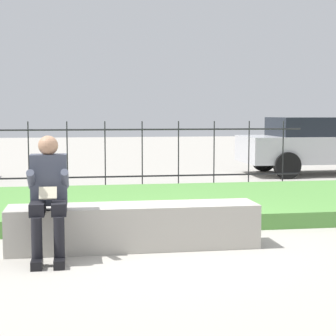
{
  "coord_description": "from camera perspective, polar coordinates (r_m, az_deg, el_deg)",
  "views": [
    {
      "loc": [
        -0.92,
        -6.27,
        1.53
      ],
      "look_at": [
        0.2,
        0.58,
        0.86
      ],
      "focal_mm": 60.0,
      "sensor_mm": 36.0,
      "label": 1
    }
  ],
  "objects": [
    {
      "name": "ground_plane",
      "position": [
        6.52,
        -0.91,
        -8.02
      ],
      "size": [
        60.0,
        60.0,
        0.0
      ],
      "primitive_type": "plane",
      "color": "#A8A399"
    },
    {
      "name": "stone_bench",
      "position": [
        6.43,
        -3.47,
        -6.17
      ],
      "size": [
        2.83,
        0.56,
        0.5
      ],
      "color": "#ADA89E",
      "rests_on": "ground_plane"
    },
    {
      "name": "person_seated_reader",
      "position": [
        6.01,
        -12.04,
        -2.32
      ],
      "size": [
        0.42,
        0.73,
        1.3
      ],
      "color": "black",
      "rests_on": "ground_plane"
    },
    {
      "name": "grass_berm",
      "position": [
        8.81,
        -3.15,
        -3.74
      ],
      "size": [
        9.37,
        3.35,
        0.22
      ],
      "color": "#569342",
      "rests_on": "ground_plane"
    },
    {
      "name": "iron_fence",
      "position": [
        11.18,
        -4.52,
        1.42
      ],
      "size": [
        7.37,
        0.03,
        1.38
      ],
      "color": "#232326",
      "rests_on": "ground_plane"
    },
    {
      "name": "car_parked_right",
      "position": [
        14.67,
        15.42,
        2.37
      ],
      "size": [
        4.17,
        1.97,
        1.43
      ],
      "rotation": [
        0.0,
        0.0,
        -0.01
      ],
      "color": "#B7B7BC",
      "rests_on": "ground_plane"
    }
  ]
}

